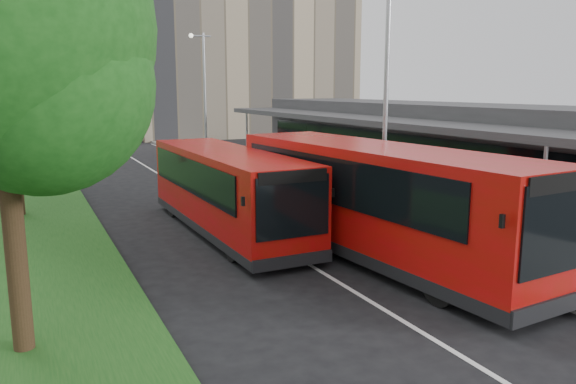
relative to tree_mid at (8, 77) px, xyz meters
name	(u,v)px	position (x,y,z in m)	size (l,w,h in m)	color
ground	(299,258)	(7.01, -9.05, -5.07)	(120.00, 120.00, 0.00)	black
pavement	(243,161)	(13.01, 10.95, -4.99)	(5.00, 80.00, 0.15)	slate
grass_verge	(19,175)	(0.01, 10.95, -5.02)	(5.00, 80.00, 0.10)	#1A4B18
lane_centre_line	(169,180)	(7.01, 5.95, -5.06)	(0.12, 70.00, 0.01)	silver
kerb_dashes	(207,167)	(10.31, 9.95, -5.06)	(0.12, 56.00, 0.01)	silver
office_block	(238,45)	(21.01, 32.95, 3.93)	(22.00, 12.00, 18.00)	tan
station_building	(426,144)	(17.87, -1.05, -3.03)	(7.70, 26.00, 4.00)	#2D2D30
tree_mid	(8,77)	(0.00, 0.00, 0.00)	(4.88, 4.88, 7.85)	#332414
tree_far	(10,75)	(0.00, 12.00, 0.34)	(5.21, 5.21, 8.37)	#332414
lamp_post_near	(384,87)	(11.13, -7.05, -0.35)	(1.44, 0.28, 8.00)	#94979C
lamp_post_far	(203,88)	(11.13, 12.95, -0.35)	(1.44, 0.28, 8.00)	#94979C
bus_main	(378,201)	(9.05, -9.86, -3.46)	(3.78, 11.26, 3.13)	#B1090C
bus_second	(227,191)	(6.18, -5.47, -3.67)	(2.64, 9.65, 2.71)	#B1090C
litter_bin	(305,172)	(13.01, 2.20, -4.53)	(0.43, 0.43, 0.77)	#312114
bollard	(233,156)	(11.76, 9.39, -4.42)	(0.16, 0.16, 0.99)	#E9A90C
car_near	(126,135)	(8.57, 27.75, -4.40)	(1.57, 3.89, 1.33)	#5A150C
car_far	(87,130)	(6.17, 36.10, -4.40)	(1.40, 4.02, 1.32)	navy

